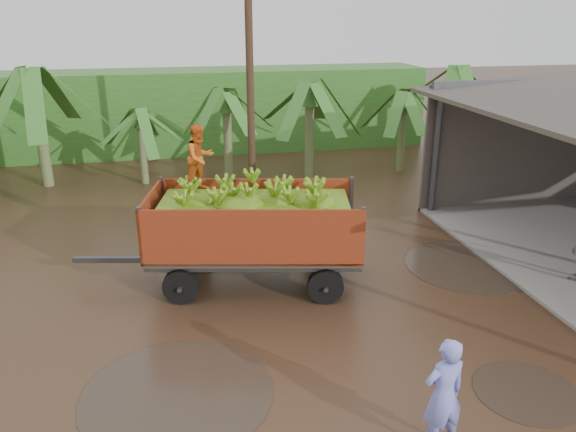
{
  "coord_description": "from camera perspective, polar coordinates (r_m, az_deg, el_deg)",
  "views": [
    {
      "loc": [
        -2.75,
        -9.89,
        6.1
      ],
      "look_at": [
        -0.07,
        2.52,
        1.42
      ],
      "focal_mm": 35.0,
      "sensor_mm": 36.0,
      "label": 1
    }
  ],
  "objects": [
    {
      "name": "banana_trailer",
      "position": [
        12.92,
        -3.5,
        -0.92
      ],
      "size": [
        6.78,
        3.27,
        3.73
      ],
      "rotation": [
        0.0,
        0.0,
        -0.21
      ],
      "color": "#B7381A",
      "rests_on": "ground"
    },
    {
      "name": "hedge_north",
      "position": [
        26.26,
        -10.57,
        10.46
      ],
      "size": [
        22.0,
        3.0,
        3.6
      ],
      "primitive_type": "cube",
      "color": "#2D661E",
      "rests_on": "ground"
    },
    {
      "name": "utility_pole",
      "position": [
        18.07,
        -3.91,
        14.83
      ],
      "size": [
        1.2,
        0.24,
        8.72
      ],
      "color": "#47301E",
      "rests_on": "ground"
    },
    {
      "name": "man_blue",
      "position": [
        8.72,
        15.51,
        -17.1
      ],
      "size": [
        0.72,
        0.53,
        1.83
      ],
      "primitive_type": "imported",
      "rotation": [
        0.0,
        0.0,
        3.28
      ],
      "color": "#7F86E8",
      "rests_on": "ground"
    },
    {
      "name": "banana_plants",
      "position": [
        17.39,
        -20.74,
        5.0
      ],
      "size": [
        24.58,
        20.93,
        4.45
      ],
      "color": "#2D661E",
      "rests_on": "ground"
    },
    {
      "name": "ground",
      "position": [
        11.95,
        2.93,
        -10.53
      ],
      "size": [
        100.0,
        100.0,
        0.0
      ],
      "primitive_type": "plane",
      "color": "black",
      "rests_on": "ground"
    }
  ]
}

